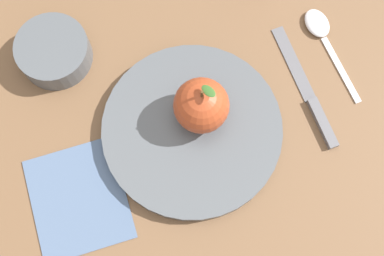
{
  "coord_description": "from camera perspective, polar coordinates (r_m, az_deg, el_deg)",
  "views": [
    {
      "loc": [
        -0.08,
        -0.19,
        0.68
      ],
      "look_at": [
        -0.03,
        -0.02,
        0.02
      ],
      "focal_mm": 46.69,
      "sensor_mm": 36.0,
      "label": 1
    }
  ],
  "objects": [
    {
      "name": "spoon",
      "position": [
        0.78,
        14.61,
        10.53
      ],
      "size": [
        0.04,
        0.16,
        0.01
      ],
      "color": "silver",
      "rests_on": "ground_plane"
    },
    {
      "name": "ground_plane",
      "position": [
        0.71,
        1.63,
        1.33
      ],
      "size": [
        2.4,
        2.4,
        0.0
      ],
      "primitive_type": "plane",
      "color": "brown"
    },
    {
      "name": "dinner_plate",
      "position": [
        0.69,
        0.0,
        -0.19
      ],
      "size": [
        0.25,
        0.25,
        0.02
      ],
      "color": "#4C5156",
      "rests_on": "ground_plane"
    },
    {
      "name": "knife",
      "position": [
        0.74,
        13.32,
        3.47
      ],
      "size": [
        0.03,
        0.2,
        0.01
      ],
      "color": "#59595E",
      "rests_on": "ground_plane"
    },
    {
      "name": "linen_napkin",
      "position": [
        0.7,
        -12.83,
        -7.88
      ],
      "size": [
        0.13,
        0.15,
        0.0
      ],
      "primitive_type": "cube",
      "rotation": [
        0.0,
        0.0,
        0.0
      ],
      "color": "slate",
      "rests_on": "ground_plane"
    },
    {
      "name": "apple",
      "position": [
        0.66,
        1.04,
        2.68
      ],
      "size": [
        0.07,
        0.07,
        0.09
      ],
      "color": "#9E3D1E",
      "rests_on": "dinner_plate"
    },
    {
      "name": "side_bowl",
      "position": [
        0.75,
        -15.57,
        8.51
      ],
      "size": [
        0.1,
        0.1,
        0.04
      ],
      "color": "#4C5156",
      "rests_on": "ground_plane"
    }
  ]
}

